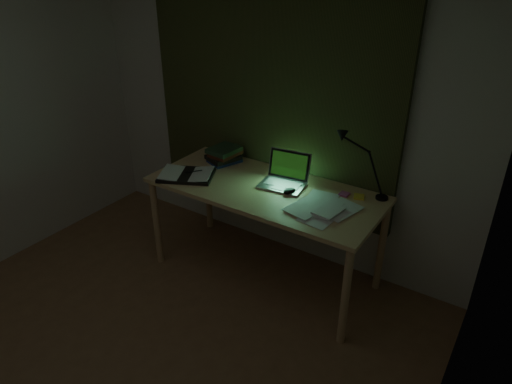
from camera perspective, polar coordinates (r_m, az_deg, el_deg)
wall_back at (r=3.74m, az=1.85°, el=10.33°), size 3.50×0.00×2.50m
wall_right at (r=1.54m, az=19.71°, el=-21.16°), size 0.00×4.00×2.50m
curtain at (r=3.65m, az=1.56°, el=13.17°), size 2.20×0.06×2.00m
desk at (r=3.62m, az=1.05°, el=-5.10°), size 1.77×0.77×0.81m
laptop at (r=3.39m, az=3.30°, el=2.48°), size 0.37×0.41×0.24m
open_textbook at (r=3.62m, az=-8.68°, el=2.18°), size 0.50×0.45×0.04m
book_stack at (r=3.82m, az=-4.03°, el=4.62°), size 0.26×0.29×0.13m
loose_papers at (r=3.16m, az=8.38°, el=-2.00°), size 0.39×0.40×0.02m
mouse at (r=3.34m, az=4.20°, el=0.12°), size 0.10×0.12×0.04m
sticky_yellow at (r=3.36m, az=12.75°, el=-0.58°), size 0.10×0.10×0.02m
sticky_pink at (r=3.37m, az=10.99°, el=-0.28°), size 0.07×0.07×0.01m
desk_lamp at (r=3.28m, az=15.94°, el=2.85°), size 0.35×0.29×0.48m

